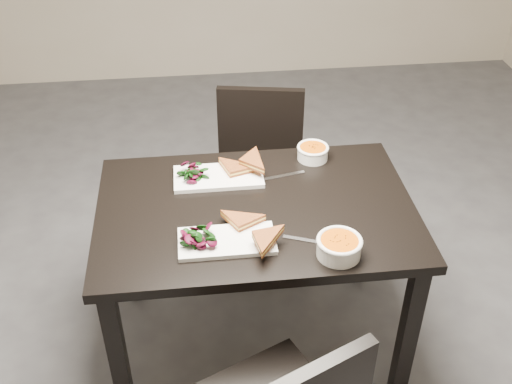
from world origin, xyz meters
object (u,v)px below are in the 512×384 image
at_px(soup_bowl_near, 339,246).
at_px(plate_far, 218,177).
at_px(soup_bowl_far, 313,152).
at_px(chair_far, 259,166).
at_px(table, 256,227).
at_px(plate_near, 227,241).

xyz_separation_m(soup_bowl_near, plate_far, (-0.38, 0.51, -0.03)).
bearing_deg(soup_bowl_far, soup_bowl_near, -92.51).
distance_m(chair_far, soup_bowl_far, 0.51).
distance_m(soup_bowl_near, soup_bowl_far, 0.61).
height_order(table, chair_far, chair_far).
xyz_separation_m(plate_near, plate_far, (-0.00, 0.40, 0.00)).
relative_size(chair_far, soup_bowl_far, 6.37).
height_order(plate_near, plate_far, same).
bearing_deg(soup_bowl_far, plate_far, -165.47).
xyz_separation_m(plate_near, soup_bowl_near, (0.37, -0.11, 0.03)).
distance_m(plate_near, soup_bowl_near, 0.39).
xyz_separation_m(table, plate_near, (-0.13, -0.20, 0.11)).
height_order(plate_near, soup_bowl_far, soup_bowl_far).
distance_m(plate_near, plate_far, 0.40).
height_order(plate_far, soup_bowl_far, soup_bowl_far).
bearing_deg(plate_near, plate_far, 90.46).
height_order(chair_far, soup_bowl_near, chair_far).
bearing_deg(chair_far, plate_far, -104.61).
bearing_deg(plate_far, chair_far, 64.87).
bearing_deg(plate_near, chair_far, 75.98).
bearing_deg(plate_far, plate_near, -89.54).
height_order(chair_far, soup_bowl_far, chair_far).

